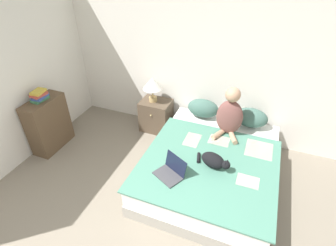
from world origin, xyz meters
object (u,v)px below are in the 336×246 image
(bed, at_px, (211,166))
(pillow_far, at_px, (251,118))
(nightstand, at_px, (156,115))
(book_stack_top, at_px, (39,96))
(person_sitting, at_px, (230,114))
(pillow_near, at_px, (203,108))
(laptop_open, at_px, (171,172))
(table_lamp, at_px, (153,84))
(bookshelf, at_px, (49,124))
(cat_tabby, at_px, (214,161))

(bed, bearing_deg, pillow_far, 66.65)
(nightstand, height_order, book_stack_top, book_stack_top)
(person_sitting, relative_size, book_stack_top, 2.96)
(pillow_far, height_order, book_stack_top, book_stack_top)
(bed, bearing_deg, person_sitting, 80.98)
(bed, xyz_separation_m, pillow_near, (-0.37, 0.86, 0.37))
(pillow_far, xyz_separation_m, nightstand, (-1.55, -0.03, -0.31))
(pillow_near, relative_size, nightstand, 0.89)
(bed, xyz_separation_m, pillow_far, (0.37, 0.86, 0.37))
(bed, height_order, pillow_far, pillow_far)
(laptop_open, height_order, table_lamp, table_lamp)
(nightstand, bearing_deg, laptop_open, -59.88)
(bookshelf, bearing_deg, nightstand, 37.50)
(pillow_near, bearing_deg, nightstand, -177.84)
(pillow_far, bearing_deg, bookshelf, -159.69)
(table_lamp, distance_m, bookshelf, 1.75)
(bookshelf, bearing_deg, laptop_open, -8.55)
(bed, distance_m, laptop_open, 0.72)
(pillow_near, bearing_deg, bookshelf, -153.63)
(pillow_far, bearing_deg, laptop_open, -118.18)
(bed, relative_size, book_stack_top, 8.25)
(person_sitting, distance_m, book_stack_top, 2.76)
(bed, bearing_deg, laptop_open, -124.91)
(book_stack_top, bearing_deg, table_lamp, 38.33)
(pillow_near, bearing_deg, cat_tabby, -67.91)
(laptop_open, height_order, nightstand, laptop_open)
(pillow_near, height_order, cat_tabby, pillow_near)
(nightstand, bearing_deg, pillow_far, 1.13)
(nightstand, bearing_deg, table_lamp, -177.50)
(bed, bearing_deg, table_lamp, 146.14)
(pillow_near, distance_m, laptop_open, 1.41)
(bed, relative_size, cat_tabby, 4.48)
(person_sitting, height_order, laptop_open, person_sitting)
(person_sitting, distance_m, bookshelf, 2.77)
(pillow_far, relative_size, nightstand, 0.89)
(pillow_far, bearing_deg, cat_tabby, -105.75)
(table_lamp, bearing_deg, pillow_near, 2.18)
(bed, height_order, book_stack_top, book_stack_top)
(laptop_open, bearing_deg, table_lamp, 148.84)
(nightstand, distance_m, book_stack_top, 1.85)
(pillow_near, bearing_deg, book_stack_top, -153.65)
(pillow_near, height_order, bookshelf, bookshelf)
(person_sitting, bearing_deg, laptop_open, -113.18)
(bed, height_order, table_lamp, table_lamp)
(bed, height_order, bookshelf, bookshelf)
(person_sitting, relative_size, nightstand, 1.33)
(person_sitting, relative_size, cat_tabby, 1.61)
(cat_tabby, xyz_separation_m, table_lamp, (-1.30, 1.05, 0.33))
(pillow_near, xyz_separation_m, person_sitting, (0.46, -0.31, 0.17))
(cat_tabby, height_order, book_stack_top, book_stack_top)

